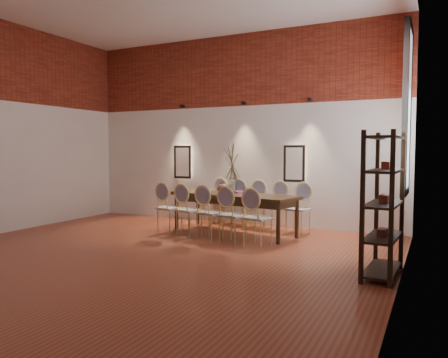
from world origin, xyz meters
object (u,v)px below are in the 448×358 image
at_px(chair_far_a, 215,201).
at_px(bowl, 223,188).
at_px(chair_far_b, 234,203).
at_px(dining_table, 233,213).
at_px(chair_near_a, 170,208).
at_px(book, 235,192).
at_px(chair_near_e, 258,218).
at_px(chair_far_e, 298,209).
at_px(chair_near_c, 210,212).
at_px(shelving_rack, 383,204).
at_px(chair_far_c, 254,205).
at_px(vase, 232,186).
at_px(chair_far_d, 275,207).
at_px(chair_near_d, 233,215).
at_px(chair_near_b, 189,210).

distance_m(chair_far_a, bowl, 1.15).
distance_m(chair_far_a, chair_far_b, 0.50).
relative_size(dining_table, chair_near_a, 2.67).
distance_m(dining_table, book, 0.45).
bearing_deg(chair_near_e, chair_far_e, 90.00).
xyz_separation_m(dining_table, chair_near_c, (-0.14, -0.67, 0.09)).
bearing_deg(shelving_rack, dining_table, 151.65).
xyz_separation_m(dining_table, chair_near_a, (-1.12, -0.46, 0.09)).
xyz_separation_m(chair_far_c, shelving_rack, (2.71, -2.40, 0.43)).
height_order(dining_table, chair_far_c, chair_far_c).
distance_m(chair_far_c, shelving_rack, 3.65).
bearing_deg(chair_far_a, chair_near_e, 145.75).
bearing_deg(chair_far_b, chair_far_e, 180.00).
xyz_separation_m(chair_near_e, vase, (-0.87, 0.88, 0.43)).
xyz_separation_m(chair_far_b, chair_far_c, (0.49, -0.10, 0.00)).
bearing_deg(chair_far_d, chair_near_d, 90.00).
distance_m(chair_near_c, book, 0.94).
xyz_separation_m(chair_far_a, shelving_rack, (3.69, -2.61, 0.43)).
bearing_deg(chair_far_b, dining_table, 126.29).
distance_m(chair_far_e, vase, 1.31).
xyz_separation_m(bowl, book, (0.14, 0.23, -0.07)).
xyz_separation_m(chair_near_e, shelving_rack, (2.01, -0.86, 0.43)).
xyz_separation_m(chair_near_b, chair_far_b, (0.28, 1.34, 0.00)).
relative_size(chair_far_d, chair_far_e, 1.00).
height_order(chair_far_e, book, chair_far_e).
bearing_deg(chair_far_e, chair_far_d, 0.00).
bearing_deg(chair_near_a, bowl, 38.28).
relative_size(chair_far_e, vase, 3.13).
bearing_deg(chair_near_b, dining_table, 53.71).
xyz_separation_m(dining_table, chair_near_d, (0.35, -0.77, 0.09)).
bearing_deg(chair_far_a, chair_far_b, 180.00).
distance_m(chair_near_b, chair_far_d, 1.69).
height_order(chair_near_c, vase, vase).
bearing_deg(book, chair_near_b, -125.56).
xyz_separation_m(chair_near_b, chair_near_d, (0.98, -0.21, 0.00)).
bearing_deg(chair_near_c, bowl, 107.62).
height_order(bowl, shelving_rack, shelving_rack).
height_order(chair_near_b, chair_far_c, same).
distance_m(bowl, book, 0.28).
xyz_separation_m(chair_near_d, shelving_rack, (2.50, -0.96, 0.43)).
relative_size(vase, book, 1.15).
bearing_deg(chair_near_d, shelving_rack, -9.27).
bearing_deg(chair_far_b, shelving_rack, 153.75).
distance_m(chair_near_c, vase, 0.81).
bearing_deg(chair_far_b, chair_near_d, 126.29).
height_order(chair_far_d, chair_far_e, same).
bearing_deg(book, chair_far_a, 139.77).
xyz_separation_m(chair_near_c, chair_far_e, (1.26, 1.13, 0.00)).
relative_size(bowl, shelving_rack, 0.13).
xyz_separation_m(chair_near_e, chair_far_d, (-0.21, 1.44, 0.00)).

